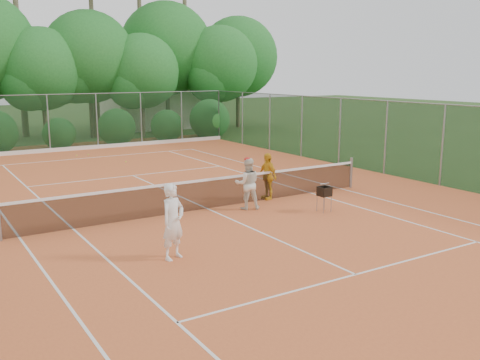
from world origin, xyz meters
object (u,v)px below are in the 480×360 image
(player_yellow, at_px, (268,176))
(player_center_grp, at_px, (247,183))
(player_white, at_px, (173,222))
(ball_hopper, at_px, (324,192))

(player_yellow, bearing_deg, player_center_grp, -59.61)
(player_white, relative_size, ball_hopper, 2.25)
(player_white, height_order, ball_hopper, player_white)
(player_center_grp, bearing_deg, player_white, -143.20)
(player_white, xyz_separation_m, ball_hopper, (5.62, 1.37, -0.26))
(player_white, xyz_separation_m, player_yellow, (5.12, 3.63, -0.10))
(player_white, distance_m, player_yellow, 6.27)
(player_white, relative_size, player_center_grp, 1.07)
(ball_hopper, bearing_deg, player_white, 175.75)
(player_white, bearing_deg, ball_hopper, -8.52)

